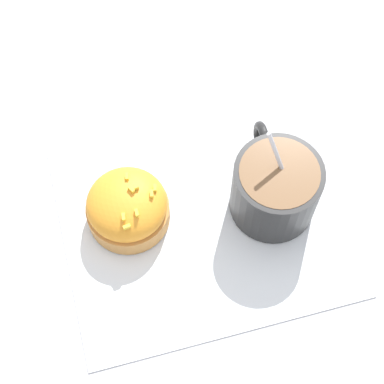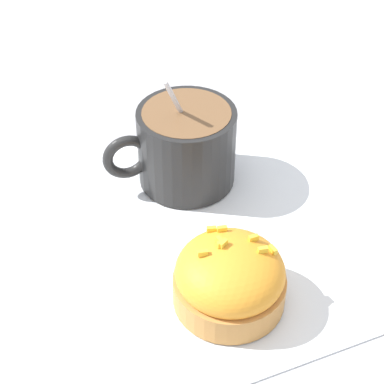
% 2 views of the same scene
% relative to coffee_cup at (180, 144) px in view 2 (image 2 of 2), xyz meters
% --- Properties ---
extents(ground_plane, '(3.00, 3.00, 0.00)m').
position_rel_coffee_cup_xyz_m(ground_plane, '(-0.07, -0.01, -0.04)').
color(ground_plane, '#B2B2B7').
extents(paper_napkin, '(0.30, 0.27, 0.00)m').
position_rel_coffee_cup_xyz_m(paper_napkin, '(-0.07, -0.01, -0.04)').
color(paper_napkin, white).
rests_on(paper_napkin, ground_plane).
extents(coffee_cup, '(0.09, 0.11, 0.11)m').
position_rel_coffee_cup_xyz_m(coffee_cup, '(0.00, 0.00, 0.00)').
color(coffee_cup, black).
rests_on(coffee_cup, paper_napkin).
extents(frosted_pastry, '(0.08, 0.08, 0.05)m').
position_rel_coffee_cup_xyz_m(frosted_pastry, '(-0.14, 0.01, -0.02)').
color(frosted_pastry, '#C18442').
rests_on(frosted_pastry, paper_napkin).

